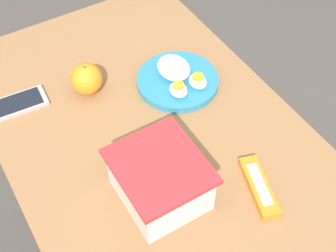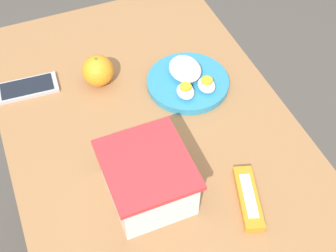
# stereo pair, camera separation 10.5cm
# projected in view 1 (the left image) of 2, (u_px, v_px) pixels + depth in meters

# --- Properties ---
(table) EXTENTS (0.96, 0.65, 0.74)m
(table) POSITION_uv_depth(u_px,v_px,m) (146.00, 157.00, 1.21)
(table) COLOR #996B42
(table) RESTS_ON ground_plane
(food_container) EXTENTS (0.19, 0.17, 0.11)m
(food_container) POSITION_uv_depth(u_px,v_px,m) (160.00, 182.00, 0.94)
(food_container) COLOR white
(food_container) RESTS_ON table
(orange_fruit) EXTENTS (0.08, 0.08, 0.08)m
(orange_fruit) POSITION_uv_depth(u_px,v_px,m) (87.00, 79.00, 1.14)
(orange_fruit) COLOR orange
(orange_fruit) RESTS_ON table
(rice_plate) EXTENTS (0.21, 0.21, 0.06)m
(rice_plate) POSITION_uv_depth(u_px,v_px,m) (178.00, 78.00, 1.17)
(rice_plate) COLOR teal
(rice_plate) RESTS_ON table
(candy_bar) EXTENTS (0.15, 0.08, 0.02)m
(candy_bar) POSITION_uv_depth(u_px,v_px,m) (259.00, 186.00, 0.97)
(candy_bar) COLOR orange
(candy_bar) RESTS_ON table
(cell_phone) EXTENTS (0.08, 0.15, 0.01)m
(cell_phone) POSITION_uv_depth(u_px,v_px,m) (15.00, 105.00, 1.13)
(cell_phone) COLOR #ADADB2
(cell_phone) RESTS_ON table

